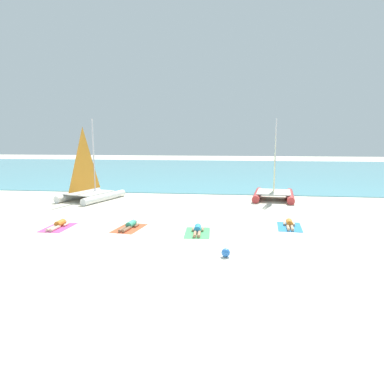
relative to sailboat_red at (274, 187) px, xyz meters
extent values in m
plane|color=beige|center=(-5.06, -0.68, -0.82)|extent=(120.00, 120.00, 0.00)
cube|color=#5BB2C1|center=(-5.06, 21.48, -0.80)|extent=(120.00, 40.00, 0.05)
cylinder|color=#CC3838|center=(-1.09, 0.26, -0.58)|extent=(0.99, 4.26, 0.48)
cylinder|color=#CC3838|center=(1.12, 0.00, -0.58)|extent=(0.99, 4.26, 0.48)
cube|color=silver|center=(-0.01, -0.07, -0.31)|extent=(2.53, 2.96, 0.06)
cylinder|color=silver|center=(0.06, 0.53, 2.18)|extent=(0.10, 0.10, 5.04)
pyramid|color=#EAEA99|center=(-0.06, -0.46, 2.03)|extent=(0.33, 2.21, 4.24)
cylinder|color=white|center=(-13.54, -1.40, -0.58)|extent=(1.71, 4.17, 0.48)
cylinder|color=white|center=(-11.43, -2.05, -0.58)|extent=(1.71, 4.17, 0.48)
cube|color=silver|center=(-12.54, -1.92, -0.31)|extent=(2.91, 3.23, 0.06)
cylinder|color=silver|center=(-12.36, -1.34, 2.17)|extent=(0.10, 0.10, 5.02)
pyramid|color=orange|center=(-12.66, -2.29, 2.02)|extent=(0.71, 2.13, 4.21)
cube|color=#D84C99|center=(-10.96, -9.25, -0.82)|extent=(1.12, 1.91, 0.01)
cylinder|color=orange|center=(-10.96, -9.05, -0.66)|extent=(0.31, 0.62, 0.30)
sphere|color=beige|center=(-10.95, -8.64, -0.66)|extent=(0.22, 0.22, 0.22)
cylinder|color=beige|center=(-11.05, -9.70, -0.74)|extent=(0.15, 0.78, 0.14)
cylinder|color=beige|center=(-10.87, -9.70, -0.74)|extent=(0.15, 0.78, 0.14)
cylinder|color=beige|center=(-11.18, -8.89, -0.75)|extent=(0.10, 0.45, 0.10)
cylinder|color=beige|center=(-10.74, -8.90, -0.75)|extent=(0.10, 0.45, 0.10)
cube|color=#EA5933|center=(-7.56, -8.99, -0.82)|extent=(1.35, 2.03, 0.01)
cylinder|color=#3FB28C|center=(-7.54, -8.79, -0.66)|extent=(0.38, 0.66, 0.30)
sphere|color=#8C6647|center=(-7.48, -8.38, -0.66)|extent=(0.22, 0.22, 0.22)
cylinder|color=#8C6647|center=(-7.72, -9.42, -0.74)|extent=(0.25, 0.79, 0.14)
cylinder|color=#8C6647|center=(-7.54, -9.44, -0.74)|extent=(0.25, 0.79, 0.14)
cylinder|color=#8C6647|center=(-7.73, -8.60, -0.75)|extent=(0.16, 0.46, 0.10)
cylinder|color=#8C6647|center=(-7.30, -8.67, -0.75)|extent=(0.16, 0.46, 0.10)
cube|color=#4CB266|center=(-4.30, -9.39, -0.82)|extent=(1.21, 1.96, 0.01)
cylinder|color=#268CCC|center=(-4.31, -9.19, -0.66)|extent=(0.34, 0.64, 0.30)
sphere|color=tan|center=(-4.34, -8.78, -0.66)|extent=(0.22, 0.22, 0.22)
cylinder|color=tan|center=(-4.36, -9.84, -0.74)|extent=(0.19, 0.79, 0.14)
cylinder|color=tan|center=(-4.18, -9.83, -0.74)|extent=(0.19, 0.79, 0.14)
cylinder|color=tan|center=(-4.54, -9.05, -0.75)|extent=(0.13, 0.46, 0.10)
cylinder|color=tan|center=(-4.10, -9.02, -0.75)|extent=(0.13, 0.46, 0.10)
cube|color=#338CD8|center=(-0.05, -7.80, -0.82)|extent=(1.25, 1.98, 0.01)
cylinder|color=orange|center=(-0.04, -7.60, -0.66)|extent=(0.35, 0.64, 0.30)
sphere|color=#D8AD84|center=(0.00, -7.19, -0.66)|extent=(0.22, 0.22, 0.22)
cylinder|color=#D8AD84|center=(-0.18, -8.24, -0.74)|extent=(0.20, 0.79, 0.14)
cylinder|color=#D8AD84|center=(0.00, -8.25, -0.74)|extent=(0.20, 0.79, 0.14)
cylinder|color=#D8AD84|center=(-0.24, -7.42, -0.75)|extent=(0.14, 0.46, 0.10)
cylinder|color=#D8AD84|center=(0.19, -7.46, -0.75)|extent=(0.14, 0.46, 0.10)
sphere|color=#337FE5|center=(-2.95, -12.43, -0.67)|extent=(0.31, 0.31, 0.31)
camera|label=1|loc=(-2.66, -24.51, 3.37)|focal=32.83mm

